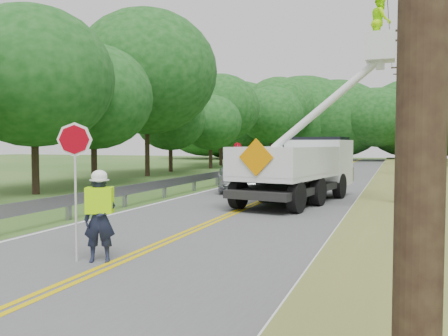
% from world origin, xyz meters
% --- Properties ---
extents(ground, '(140.00, 140.00, 0.00)m').
position_xyz_m(ground, '(0.00, 0.00, 0.00)').
color(ground, '#254E17').
rests_on(ground, ground).
extents(road, '(7.20, 96.00, 0.03)m').
position_xyz_m(road, '(0.00, 14.00, 0.01)').
color(road, '#525254').
rests_on(road, ground).
extents(guardrail, '(0.18, 48.00, 0.77)m').
position_xyz_m(guardrail, '(-4.02, 14.91, 0.55)').
color(guardrail, gray).
rests_on(guardrail, ground).
extents(utility_poles, '(1.60, 43.30, 10.00)m').
position_xyz_m(utility_poles, '(5.00, 17.02, 5.27)').
color(utility_poles, black).
rests_on(utility_poles, ground).
extents(treeline_left, '(11.29, 55.08, 11.25)m').
position_xyz_m(treeline_left, '(-10.43, 29.83, 5.83)').
color(treeline_left, '#332319').
rests_on(treeline_left, ground).
extents(treeline_horizon, '(57.05, 15.00, 11.78)m').
position_xyz_m(treeline_horizon, '(-0.62, 56.38, 5.50)').
color(treeline_horizon, '#0F4010').
rests_on(treeline_horizon, ground).
extents(flagger, '(1.01, 0.67, 2.61)m').
position_xyz_m(flagger, '(-0.34, 0.18, 0.95)').
color(flagger, '#191E33').
rests_on(flagger, road).
extents(bucket_truck, '(5.21, 7.47, 6.97)m').
position_xyz_m(bucket_truck, '(1.70, 11.14, 1.58)').
color(bucket_truck, black).
rests_on(bucket_truck, road).
extents(suv_silver, '(4.23, 6.36, 1.62)m').
position_xyz_m(suv_silver, '(-1.74, 14.33, 0.83)').
color(suv_silver, silver).
rests_on(suv_silver, road).
extents(suv_darkgrey, '(3.50, 5.81, 1.57)m').
position_xyz_m(suv_darkgrey, '(-1.37, 23.82, 0.81)').
color(suv_darkgrey, '#303438').
rests_on(suv_darkgrey, road).
extents(stop_sign_permanent, '(0.46, 0.22, 2.30)m').
position_xyz_m(stop_sign_permanent, '(-4.20, 19.73, 1.51)').
color(stop_sign_permanent, gray).
rests_on(stop_sign_permanent, ground).
extents(yard_sign, '(0.45, 0.19, 0.69)m').
position_xyz_m(yard_sign, '(5.85, 8.07, 0.49)').
color(yard_sign, white).
rests_on(yard_sign, ground).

